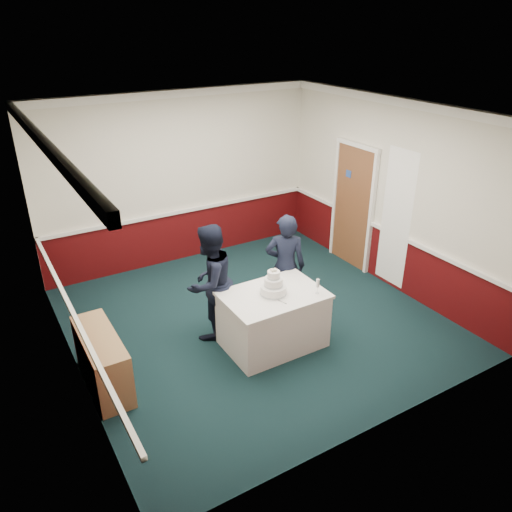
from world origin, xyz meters
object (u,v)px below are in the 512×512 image
sideboard (103,360)px  champagne_flute (318,284)px  cake_table (273,319)px  person_woman (285,266)px  cake_knife (280,301)px  wedding_cake (273,286)px  person_man (210,282)px

sideboard → champagne_flute: (2.69, -0.62, 0.58)m
champagne_flute → cake_table: bearing=150.8°
sideboard → champagne_flute: 2.82m
sideboard → person_woman: bearing=4.6°
cake_knife → person_woman: size_ratio=0.14×
sideboard → wedding_cake: (2.19, -0.34, 0.55)m
cake_table → champagne_flute: bearing=-29.2°
sideboard → wedding_cake: 2.28m
wedding_cake → person_woman: size_ratio=0.23×
cake_knife → champagne_flute: champagne_flute is taller
person_woman → sideboard: bearing=36.7°
wedding_cake → person_man: 0.89m
person_man → champagne_flute: bearing=115.0°
cake_table → person_man: person_man is taller
sideboard → cake_table: 2.22m
person_man → wedding_cake: bearing=108.0°
cake_knife → champagne_flute: 0.55m
wedding_cake → person_man: size_ratio=0.22×
person_man → person_woman: bearing=150.9°
wedding_cake → cake_table: bearing=-90.0°
cake_table → person_woman: 0.89m
person_man → sideboard: bearing=-14.1°
sideboard → person_woman: 2.80m
cake_knife → champagne_flute: (0.53, -0.08, 0.14)m
person_man → cake_table: bearing=108.0°
person_man → person_woman: person_man is taller
cake_table → wedding_cake: 0.50m
person_woman → cake_table: bearing=77.1°
sideboard → person_man: 1.68m
cake_knife → person_woman: (0.59, 0.76, 0.00)m
cake_table → cake_knife: (-0.03, -0.20, 0.39)m
cake_table → person_woman: size_ratio=0.83×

